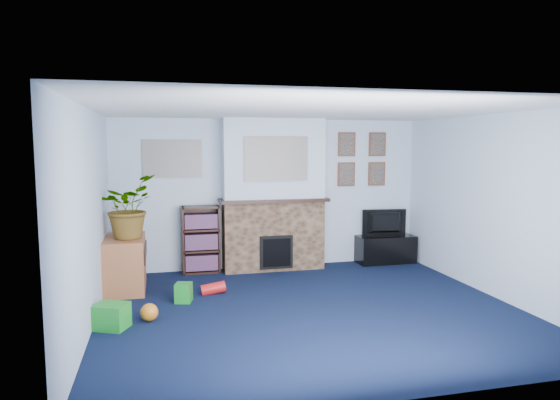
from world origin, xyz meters
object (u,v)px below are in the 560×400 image
object	(u,v)px
television	(386,223)
bookshelf	(201,241)
sideboard	(125,265)
tv_stand	(385,249)

from	to	relation	value
television	bookshelf	size ratio (longest dim) A/B	0.73
bookshelf	sideboard	xyz separation A→B (m)	(-1.09, -0.70, -0.15)
bookshelf	sideboard	distance (m)	1.31
television	bookshelf	xyz separation A→B (m)	(-3.10, 0.06, -0.18)
television	sideboard	size ratio (longest dim) A/B	0.81
television	bookshelf	world-z (taller)	bookshelf
tv_stand	bookshelf	distance (m)	3.11
sideboard	tv_stand	bearing A→B (deg)	8.49
tv_stand	television	distance (m)	0.46
tv_stand	sideboard	size ratio (longest dim) A/B	1.03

